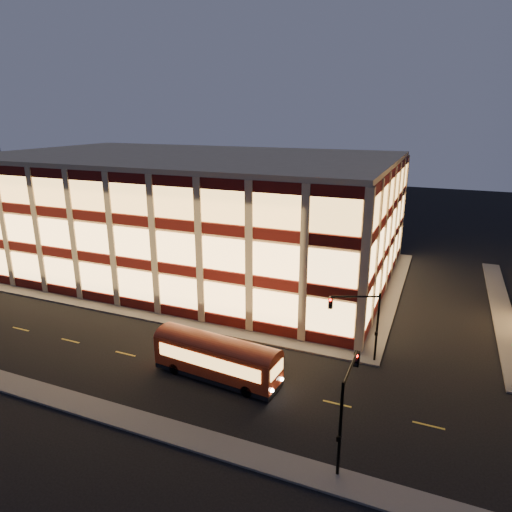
% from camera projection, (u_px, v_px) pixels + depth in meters
% --- Properties ---
extents(ground, '(200.00, 200.00, 0.00)m').
position_uv_depth(ground, '(131.00, 318.00, 45.04)').
color(ground, black).
rests_on(ground, ground).
extents(sidewalk_office_south, '(54.00, 2.00, 0.15)m').
position_uv_depth(sidewalk_office_south, '(113.00, 309.00, 47.00)').
color(sidewalk_office_south, '#514F4C').
rests_on(sidewalk_office_south, ground).
extents(sidewalk_office_east, '(2.00, 30.00, 0.15)m').
position_uv_depth(sidewalk_office_east, '(392.00, 291.00, 51.56)').
color(sidewalk_office_east, '#514F4C').
rests_on(sidewalk_office_east, ground).
extents(sidewalk_tower_west, '(2.00, 30.00, 0.15)m').
position_uv_depth(sidewalk_tower_west, '(501.00, 306.00, 47.52)').
color(sidewalk_tower_west, '#514F4C').
rests_on(sidewalk_tower_west, ground).
extents(sidewalk_near, '(100.00, 2.00, 0.15)m').
position_uv_depth(sidewalk_near, '(21.00, 387.00, 33.56)').
color(sidewalk_near, '#514F4C').
rests_on(sidewalk_near, ground).
extents(office_building, '(50.45, 30.45, 14.50)m').
position_uv_depth(office_building, '(190.00, 211.00, 58.86)').
color(office_building, tan).
rests_on(office_building, ground).
extents(traffic_signal_far, '(3.79, 1.87, 6.00)m').
position_uv_depth(traffic_signal_far, '(360.00, 315.00, 35.87)').
color(traffic_signal_far, black).
rests_on(traffic_signal_far, ground).
extents(traffic_signal_near, '(0.32, 4.45, 6.00)m').
position_uv_depth(traffic_signal_near, '(347.00, 397.00, 25.47)').
color(traffic_signal_near, black).
rests_on(traffic_signal_near, ground).
extents(trolley_bus, '(10.16, 3.42, 3.38)m').
position_uv_depth(trolley_bus, '(217.00, 356.00, 34.31)').
color(trolley_bus, maroon).
rests_on(trolley_bus, ground).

